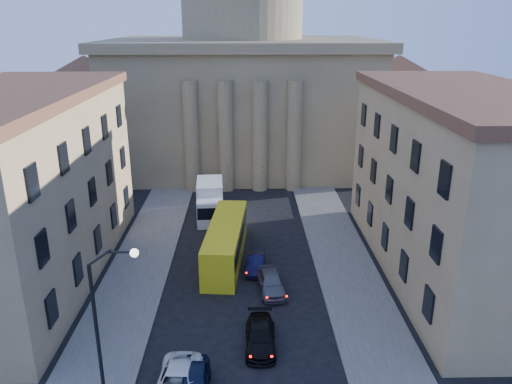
# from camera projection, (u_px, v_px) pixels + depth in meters

# --- Properties ---
(sidewalk_left) EXTENTS (5.00, 60.00, 0.15)m
(sidewalk_left) POSITION_uv_depth(u_px,v_px,m) (127.00, 298.00, 36.67)
(sidewalk_left) COLOR #53514C
(sidewalk_left) RESTS_ON ground
(sidewalk_right) EXTENTS (5.00, 60.00, 0.15)m
(sidewalk_right) POSITION_uv_depth(u_px,v_px,m) (357.00, 295.00, 37.02)
(sidewalk_right) COLOR #53514C
(sidewalk_right) RESTS_ON ground
(church) EXTENTS (68.02, 28.76, 36.60)m
(church) POSITION_uv_depth(u_px,v_px,m) (243.00, 78.00, 68.37)
(church) COLOR #746747
(church) RESTS_ON ground
(building_left) EXTENTS (11.60, 26.60, 14.70)m
(building_left) POSITION_uv_depth(u_px,v_px,m) (18.00, 187.00, 37.87)
(building_left) COLOR tan
(building_left) RESTS_ON ground
(building_right) EXTENTS (11.60, 26.60, 14.70)m
(building_right) POSITION_uv_depth(u_px,v_px,m) (461.00, 184.00, 38.57)
(building_right) COLOR tan
(building_right) RESTS_ON ground
(street_lamp) EXTENTS (2.62, 0.44, 8.83)m
(street_lamp) POSITION_uv_depth(u_px,v_px,m) (105.00, 312.00, 25.55)
(street_lamp) COLOR black
(street_lamp) RESTS_ON ground
(car_left_near) EXTENTS (1.78, 4.22, 1.43)m
(car_left_near) POSITION_uv_depth(u_px,v_px,m) (195.00, 382.00, 27.21)
(car_left_near) COLOR black
(car_left_near) RESTS_ON ground
(car_left_mid) EXTENTS (2.63, 5.17, 1.40)m
(car_left_mid) POSITION_uv_depth(u_px,v_px,m) (177.00, 383.00, 27.15)
(car_left_mid) COLOR white
(car_left_mid) RESTS_ON ground
(car_right_mid) EXTENTS (1.96, 4.70, 1.36)m
(car_right_mid) POSITION_uv_depth(u_px,v_px,m) (260.00, 336.00, 31.24)
(car_right_mid) COLOR black
(car_right_mid) RESTS_ON ground
(car_right_far) EXTENTS (2.25, 4.64, 1.53)m
(car_right_far) POSITION_uv_depth(u_px,v_px,m) (271.00, 282.00, 37.50)
(car_right_far) COLOR #55555B
(car_right_far) RESTS_ON ground
(car_right_distant) EXTENTS (1.68, 3.91, 1.25)m
(car_right_distant) POSITION_uv_depth(u_px,v_px,m) (256.00, 263.00, 40.71)
(car_right_distant) COLOR black
(car_right_distant) RESTS_ON ground
(city_bus) EXTENTS (3.59, 11.76, 3.26)m
(city_bus) POSITION_uv_depth(u_px,v_px,m) (226.00, 241.00, 42.18)
(city_bus) COLOR yellow
(city_bus) RESTS_ON ground
(box_truck) EXTENTS (2.96, 6.72, 3.62)m
(box_truck) POSITION_uv_depth(u_px,v_px,m) (210.00, 201.00, 51.37)
(box_truck) COLOR silver
(box_truck) RESTS_ON ground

